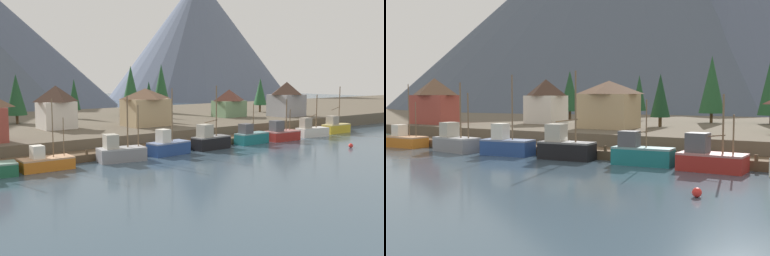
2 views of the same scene
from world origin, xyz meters
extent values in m
cube|color=#384C5B|center=(0.00, 20.00, -0.50)|extent=(400.00, 400.00, 1.00)
cube|color=brown|center=(0.00, 2.00, 0.50)|extent=(80.00, 4.00, 1.00)
cylinder|color=brown|center=(-28.00, 0.20, 0.80)|extent=(0.36, 0.36, 1.60)
cylinder|color=brown|center=(-20.00, 0.20, 0.80)|extent=(0.36, 0.36, 1.60)
cylinder|color=brown|center=(-12.00, 0.20, 0.80)|extent=(0.36, 0.36, 1.60)
cylinder|color=brown|center=(-4.00, 0.20, 0.80)|extent=(0.36, 0.36, 1.60)
cylinder|color=brown|center=(4.00, 0.20, 0.80)|extent=(0.36, 0.36, 1.60)
cylinder|color=brown|center=(12.00, 0.20, 0.80)|extent=(0.36, 0.36, 1.60)
cylinder|color=brown|center=(20.00, 0.20, 0.80)|extent=(0.36, 0.36, 1.60)
cube|color=brown|center=(0.00, 32.00, 1.25)|extent=(400.00, 56.00, 2.50)
cone|color=#475160|center=(-60.58, 139.14, 43.14)|extent=(188.03, 188.03, 86.29)
cone|color=#4C566B|center=(-13.26, 134.15, 28.62)|extent=(124.63, 124.63, 57.25)
cube|color=#CC6B1E|center=(-26.13, -1.65, 0.66)|extent=(6.30, 3.01, 1.32)
cube|color=tan|center=(-26.13, -1.65, 1.42)|extent=(6.30, 3.01, 0.20)
cube|color=silver|center=(-27.19, -1.64, 2.30)|extent=(1.43, 1.70, 1.56)
cylinder|color=brown|center=(-25.23, -1.66, 5.09)|extent=(0.12, 0.12, 7.15)
cylinder|color=brown|center=(-23.88, -1.68, 3.89)|extent=(0.10, 0.10, 4.75)
cube|color=gray|center=(-16.05, -2.11, 0.82)|extent=(6.65, 3.90, 1.64)
cube|color=#9F9FA2|center=(-16.05, -2.11, 1.74)|extent=(6.65, 3.90, 0.20)
cube|color=#B2AD9E|center=(-17.50, -1.87, 2.77)|extent=(1.97, 2.20, 1.87)
cylinder|color=brown|center=(-15.17, -2.26, 5.30)|extent=(0.20, 0.20, 6.93)
cylinder|color=brown|center=(-13.66, -2.52, 4.66)|extent=(0.17, 0.17, 5.64)
cube|color=navy|center=(-8.12, -1.77, 0.85)|extent=(6.48, 3.25, 1.70)
cube|color=#6C7DA2|center=(-8.12, -1.77, 1.80)|extent=(6.48, 3.25, 0.20)
cube|color=silver|center=(-9.13, -1.86, 2.84)|extent=(1.74, 1.86, 1.89)
cylinder|color=brown|center=(-7.45, -1.70, 5.75)|extent=(0.16, 0.16, 7.71)
cube|color=black|center=(0.06, -1.59, 0.91)|extent=(6.40, 2.92, 1.81)
cube|color=slate|center=(0.06, -1.59, 1.91)|extent=(6.40, 2.92, 0.20)
cube|color=#B2AD9E|center=(-1.28, -1.68, 2.99)|extent=(2.06, 2.04, 1.95)
cylinder|color=brown|center=(1.17, -1.52, 5.95)|extent=(0.19, 0.19, 7.87)
cylinder|color=brown|center=(0.05, -1.59, 4.38)|extent=(2.78, 0.31, 0.49)
cube|color=#196B70|center=(9.15, -1.44, 0.83)|extent=(6.37, 2.64, 1.67)
cube|color=#679496|center=(9.15, -1.44, 1.77)|extent=(6.37, 2.64, 0.20)
cube|color=#4C4C51|center=(7.64, -1.52, 2.68)|extent=(2.04, 1.80, 1.62)
cylinder|color=brown|center=(9.48, -1.42, 4.32)|extent=(0.13, 0.13, 4.91)
cylinder|color=brown|center=(8.75, -1.46, 3.38)|extent=(1.82, 0.19, 0.40)
cube|color=maroon|center=(16.34, -1.81, 0.76)|extent=(6.36, 3.31, 1.53)
cube|color=#AD6C6A|center=(16.34, -1.81, 1.63)|extent=(6.36, 3.31, 0.20)
cube|color=#4C4C51|center=(14.92, -1.75, 2.66)|extent=(2.09, 1.88, 1.88)
cylinder|color=brown|center=(17.33, -1.85, 4.52)|extent=(0.18, 0.18, 5.60)
cylinder|color=brown|center=(18.29, -1.88, 3.59)|extent=(0.16, 0.16, 3.72)
cylinder|color=brown|center=(16.46, -1.81, 3.37)|extent=(2.17, 0.21, 0.37)
cube|color=#9E4238|center=(-31.42, 9.03, 4.83)|extent=(6.93, 4.44, 4.65)
pyramid|color=brown|center=(-31.42, 9.03, 8.53)|extent=(7.28, 4.66, 2.75)
cube|color=tan|center=(-2.32, 13.80, 4.92)|extent=(7.31, 5.76, 4.85)
pyramid|color=brown|center=(-2.32, 13.80, 8.27)|extent=(7.67, 6.04, 1.86)
cube|color=silver|center=(-16.61, 19.26, 4.79)|extent=(5.45, 5.22, 4.58)
pyramid|color=#422D23|center=(-16.61, 19.26, 8.42)|extent=(5.72, 5.48, 2.70)
cylinder|color=#4C3823|center=(6.68, 34.48, 3.31)|extent=(0.50, 0.50, 1.62)
cone|color=#1E4C28|center=(6.68, 34.48, 8.91)|extent=(4.27, 4.27, 9.58)
cylinder|color=#4C3823|center=(-6.62, 34.95, 3.40)|extent=(0.50, 0.50, 1.80)
cone|color=#194223|center=(-6.62, 34.95, 7.56)|extent=(2.58, 2.58, 6.50)
cylinder|color=#4C3823|center=(-19.41, 31.65, 3.31)|extent=(0.50, 0.50, 1.61)
cone|color=#194223|center=(-19.41, 31.65, 7.94)|extent=(3.81, 3.81, 7.66)
cylinder|color=#4C3823|center=(2.75, 20.66, 3.21)|extent=(0.50, 0.50, 1.41)
cone|color=#14381E|center=(2.75, 20.66, 7.13)|extent=(2.93, 2.93, 6.44)
sphere|color=red|center=(18.52, -14.22, 0.35)|extent=(0.70, 0.70, 0.70)
camera|label=1|loc=(-45.56, -55.79, 11.32)|focal=42.83mm
camera|label=2|loc=(28.32, -48.14, 7.31)|focal=45.82mm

